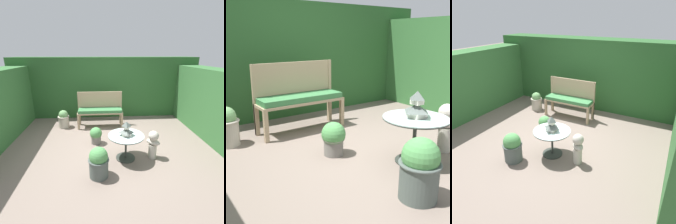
% 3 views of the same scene
% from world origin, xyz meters
% --- Properties ---
extents(ground, '(30.00, 30.00, 0.00)m').
position_xyz_m(ground, '(0.00, 0.00, 0.00)').
color(ground, '#75665B').
extents(foliage_hedge_back, '(6.40, 0.97, 2.07)m').
position_xyz_m(foliage_hedge_back, '(0.00, 2.50, 1.04)').
color(foliage_hedge_back, '#285628').
rests_on(foliage_hedge_back, ground).
extents(foliage_hedge_right, '(0.70, 3.61, 1.81)m').
position_xyz_m(foliage_hedge_right, '(2.85, 0.21, 0.91)').
color(foliage_hedge_right, '#336633').
rests_on(foliage_hedge_right, ground).
extents(garden_bench, '(1.37, 0.43, 0.58)m').
position_xyz_m(garden_bench, '(-0.21, 1.17, 0.49)').
color(garden_bench, tan).
rests_on(garden_bench, ground).
extents(bench_backrest, '(1.37, 0.06, 1.07)m').
position_xyz_m(bench_backrest, '(-0.21, 1.36, 0.76)').
color(bench_backrest, tan).
rests_on(bench_backrest, ground).
extents(patio_table, '(0.77, 0.77, 0.56)m').
position_xyz_m(patio_table, '(0.33, -0.64, 0.44)').
color(patio_table, '#2D332D').
rests_on(patio_table, ground).
extents(pagoda_birdhouse, '(0.25, 0.25, 0.31)m').
position_xyz_m(pagoda_birdhouse, '(0.33, -0.64, 0.69)').
color(pagoda_birdhouse, silver).
rests_on(pagoda_birdhouse, patio_table).
extents(garden_bust, '(0.34, 0.34, 0.64)m').
position_xyz_m(garden_bust, '(0.92, -0.65, 0.36)').
color(garden_bust, '#B7B2A3').
rests_on(garden_bust, ground).
extents(potted_plant_table_far, '(0.31, 0.31, 0.43)m').
position_xyz_m(potted_plant_table_far, '(-0.33, 0.09, 0.22)').
color(potted_plant_table_far, slate).
rests_on(potted_plant_table_far, ground).
extents(potted_plant_path_edge, '(0.39, 0.39, 0.60)m').
position_xyz_m(potted_plant_path_edge, '(-0.26, -1.19, 0.30)').
color(potted_plant_path_edge, '#4C5651').
rests_on(potted_plant_path_edge, ground).
extents(potted_plant_hedge_corner, '(0.35, 0.35, 0.55)m').
position_xyz_m(potted_plant_hedge_corner, '(-1.34, 1.19, 0.27)').
color(potted_plant_hedge_corner, '#ADA393').
rests_on(potted_plant_hedge_corner, ground).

